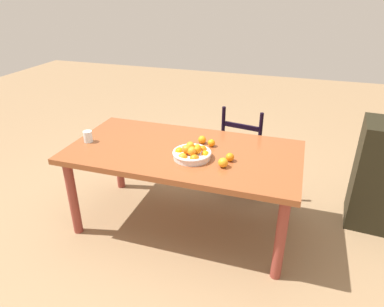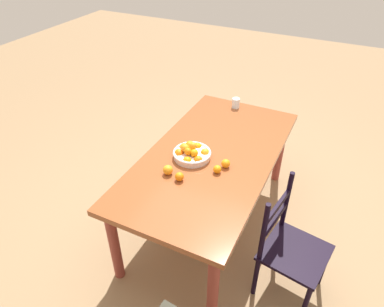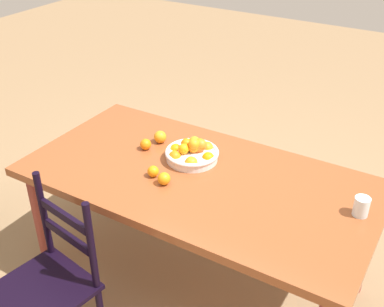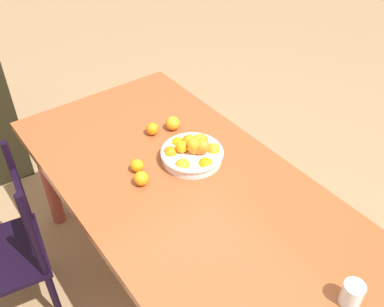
# 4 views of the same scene
# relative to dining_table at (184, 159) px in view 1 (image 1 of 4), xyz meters

# --- Properties ---
(ground_plane) EXTENTS (12.00, 12.00, 0.00)m
(ground_plane) POSITION_rel_dining_table_xyz_m (0.00, 0.00, -0.68)
(ground_plane) COLOR #8F704E
(dining_table) EXTENTS (1.94, 1.00, 0.77)m
(dining_table) POSITION_rel_dining_table_xyz_m (0.00, 0.00, 0.00)
(dining_table) COLOR brown
(dining_table) RESTS_ON ground
(chair_near_window) EXTENTS (0.50, 0.50, 0.94)m
(chair_near_window) POSITION_rel_dining_table_xyz_m (0.40, 0.79, -0.25)
(chair_near_window) COLOR black
(chair_near_window) RESTS_ON ground
(fruit_bowl) EXTENTS (0.31, 0.31, 0.14)m
(fruit_bowl) POSITION_rel_dining_table_xyz_m (0.11, -0.13, 0.13)
(fruit_bowl) COLOR silver
(fruit_bowl) RESTS_ON dining_table
(orange_loose_0) EXTENTS (0.07, 0.07, 0.07)m
(orange_loose_0) POSITION_rel_dining_table_xyz_m (0.41, -0.08, 0.12)
(orange_loose_0) COLOR orange
(orange_loose_0) RESTS_ON dining_table
(orange_loose_1) EXTENTS (0.08, 0.08, 0.08)m
(orange_loose_1) POSITION_rel_dining_table_xyz_m (0.39, -0.20, 0.13)
(orange_loose_1) COLOR orange
(orange_loose_1) RESTS_ON dining_table
(orange_loose_2) EXTENTS (0.06, 0.06, 0.06)m
(orange_loose_2) POSITION_rel_dining_table_xyz_m (0.21, 0.13, 0.12)
(orange_loose_2) COLOR orange
(orange_loose_2) RESTS_ON dining_table
(orange_loose_3) EXTENTS (0.07, 0.07, 0.07)m
(orange_loose_3) POSITION_rel_dining_table_xyz_m (0.11, 0.17, 0.12)
(orange_loose_3) COLOR orange
(orange_loose_3) RESTS_ON dining_table
(drinking_glass) EXTENTS (0.08, 0.08, 0.10)m
(drinking_glass) POSITION_rel_dining_table_xyz_m (-0.85, -0.11, 0.14)
(drinking_glass) COLOR silver
(drinking_glass) RESTS_ON dining_table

